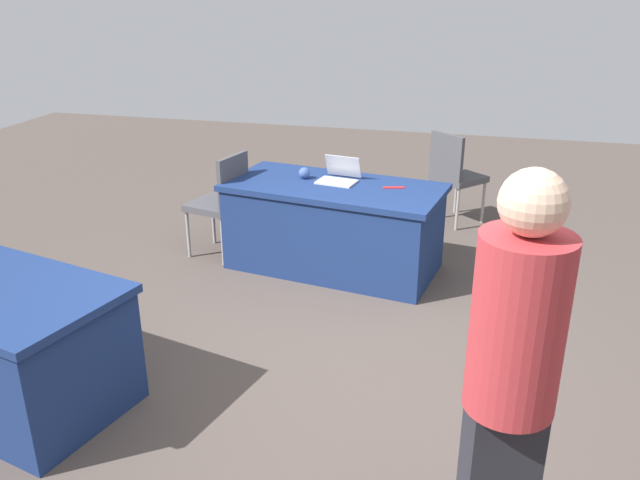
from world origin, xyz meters
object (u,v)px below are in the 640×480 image
(chair_tucked_right, at_px, (222,199))
(person_attendee_browsing, at_px, (511,374))
(table_mid_left, at_px, (3,343))
(yarn_ball, at_px, (304,173))
(chair_tucked_left, at_px, (454,172))
(laptop_silver, at_px, (339,177))
(scissors_red, at_px, (394,188))
(table_foreground, at_px, (334,226))

(chair_tucked_right, relative_size, person_attendee_browsing, 0.53)
(table_mid_left, distance_m, yarn_ball, 2.76)
(chair_tucked_left, distance_m, chair_tucked_right, 2.39)
(table_mid_left, relative_size, yarn_ball, 16.64)
(chair_tucked_left, bearing_deg, laptop_silver, -84.79)
(scissors_red, bearing_deg, table_mid_left, 34.07)
(person_attendee_browsing, distance_m, scissors_red, 3.11)
(table_foreground, xyz_separation_m, scissors_red, (-0.50, -0.03, 0.38))
(person_attendee_browsing, distance_m, laptop_silver, 3.34)
(person_attendee_browsing, relative_size, scissors_red, 9.99)
(chair_tucked_right, bearing_deg, table_foreground, -77.20)
(table_mid_left, xyz_separation_m, scissors_red, (-1.94, -2.39, 0.38))
(chair_tucked_left, bearing_deg, chair_tucked_right, -104.31)
(table_foreground, distance_m, laptop_silver, 0.43)
(laptop_silver, xyz_separation_m, scissors_red, (-0.48, 0.07, -0.04))
(chair_tucked_right, distance_m, scissors_red, 1.54)
(chair_tucked_left, height_order, yarn_ball, chair_tucked_left)
(table_mid_left, distance_m, chair_tucked_right, 2.41)
(yarn_ball, bearing_deg, scissors_red, 174.23)
(table_mid_left, distance_m, laptop_silver, 2.89)
(table_mid_left, distance_m, person_attendee_browsing, 2.93)
(table_mid_left, bearing_deg, chair_tucked_left, -122.20)
(yarn_ball, bearing_deg, table_foreground, 159.12)
(laptop_silver, distance_m, yarn_ball, 0.30)
(table_mid_left, height_order, laptop_silver, laptop_silver)
(chair_tucked_left, xyz_separation_m, person_attendee_browsing, (-0.44, 4.34, 0.47))
(table_mid_left, xyz_separation_m, laptop_silver, (-1.46, -2.46, 0.42))
(table_foreground, height_order, scissors_red, scissors_red)
(person_attendee_browsing, bearing_deg, scissors_red, -89.68)
(chair_tucked_right, bearing_deg, table_mid_left, -176.69)
(chair_tucked_right, distance_m, laptop_silver, 1.07)
(table_mid_left, bearing_deg, scissors_red, -129.06)
(laptop_silver, bearing_deg, scissors_red, -178.21)
(table_mid_left, bearing_deg, chair_tucked_right, -100.03)
(table_mid_left, height_order, person_attendee_browsing, person_attendee_browsing)
(chair_tucked_left, distance_m, person_attendee_browsing, 4.39)
(table_foreground, relative_size, laptop_silver, 5.33)
(laptop_silver, xyz_separation_m, yarn_ball, (0.30, -0.01, 0.01))
(yarn_ball, distance_m, scissors_red, 0.79)
(chair_tucked_left, distance_m, yarn_ball, 1.78)
(scissors_red, bearing_deg, person_attendee_browsing, 89.30)
(chair_tucked_right, xyz_separation_m, scissors_red, (-1.52, -0.02, 0.21))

